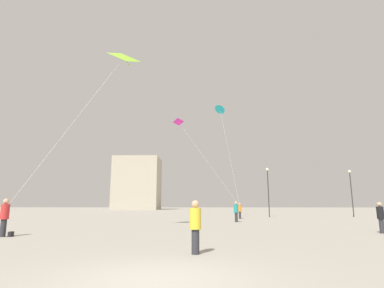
{
  "coord_description": "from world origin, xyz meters",
  "views": [
    {
      "loc": [
        1.04,
        -6.81,
        1.53
      ],
      "look_at": [
        0.0,
        19.56,
        6.68
      ],
      "focal_mm": 28.96,
      "sensor_mm": 36.0,
      "label": 1
    }
  ],
  "objects_px": {
    "person_in_red": "(5,216)",
    "kite_magenta_delta": "(180,125)",
    "person_in_black": "(381,216)",
    "person_in_yellow": "(195,224)",
    "lamppost_west": "(351,186)",
    "building_left_hall": "(138,183)",
    "person_in_orange": "(240,210)",
    "handbag_beside_flyer": "(11,234)",
    "person_in_teal": "(236,211)",
    "kite_cyan_diamond": "(220,109)",
    "lamppost_east": "(268,185)",
    "kite_lime_delta": "(123,58)"
  },
  "relations": [
    {
      "from": "person_in_black",
      "to": "person_in_yellow",
      "type": "bearing_deg",
      "value": -151.33
    },
    {
      "from": "person_in_red",
      "to": "building_left_hall",
      "type": "bearing_deg",
      "value": -80.35
    },
    {
      "from": "person_in_yellow",
      "to": "building_left_hall",
      "type": "xyz_separation_m",
      "value": [
        -19.75,
        82.75,
        6.77
      ]
    },
    {
      "from": "person_in_orange",
      "to": "handbag_beside_flyer",
      "type": "xyz_separation_m",
      "value": [
        -13.12,
        -19.2,
        -0.79
      ]
    },
    {
      "from": "lamppost_west",
      "to": "person_in_red",
      "type": "bearing_deg",
      "value": -138.66
    },
    {
      "from": "person_in_orange",
      "to": "person_in_yellow",
      "type": "height_order",
      "value": "person_in_orange"
    },
    {
      "from": "person_in_black",
      "to": "person_in_teal",
      "type": "relative_size",
      "value": 0.93
    },
    {
      "from": "kite_magenta_delta",
      "to": "lamppost_east",
      "type": "relative_size",
      "value": 1.71
    },
    {
      "from": "person_in_black",
      "to": "lamppost_east",
      "type": "height_order",
      "value": "lamppost_east"
    },
    {
      "from": "handbag_beside_flyer",
      "to": "kite_cyan_diamond",
      "type": "bearing_deg",
      "value": 64.34
    },
    {
      "from": "building_left_hall",
      "to": "handbag_beside_flyer",
      "type": "xyz_separation_m",
      "value": [
        10.73,
        -77.77,
        -7.55
      ]
    },
    {
      "from": "person_in_orange",
      "to": "lamppost_west",
      "type": "xyz_separation_m",
      "value": [
        14.45,
        5.26,
        2.87
      ]
    },
    {
      "from": "person_in_yellow",
      "to": "kite_cyan_diamond",
      "type": "xyz_separation_m",
      "value": [
        2.44,
        28.84,
        12.79
      ]
    },
    {
      "from": "handbag_beside_flyer",
      "to": "person_in_orange",
      "type": "bearing_deg",
      "value": 55.66
    },
    {
      "from": "person_in_orange",
      "to": "building_left_hall",
      "type": "distance_m",
      "value": 63.59
    },
    {
      "from": "person_in_yellow",
      "to": "kite_lime_delta",
      "type": "height_order",
      "value": "kite_lime_delta"
    },
    {
      "from": "person_in_yellow",
      "to": "lamppost_east",
      "type": "distance_m",
      "value": 29.32
    },
    {
      "from": "building_left_hall",
      "to": "lamppost_west",
      "type": "relative_size",
      "value": 2.66
    },
    {
      "from": "person_in_black",
      "to": "kite_lime_delta",
      "type": "relative_size",
      "value": 0.16
    },
    {
      "from": "kite_cyan_diamond",
      "to": "kite_magenta_delta",
      "type": "bearing_deg",
      "value": -142.63
    },
    {
      "from": "person_in_orange",
      "to": "person_in_yellow",
      "type": "relative_size",
      "value": 1.01
    },
    {
      "from": "kite_cyan_diamond",
      "to": "handbag_beside_flyer",
      "type": "height_order",
      "value": "kite_cyan_diamond"
    },
    {
      "from": "person_in_orange",
      "to": "kite_magenta_delta",
      "type": "height_order",
      "value": "kite_magenta_delta"
    },
    {
      "from": "person_in_yellow",
      "to": "handbag_beside_flyer",
      "type": "relative_size",
      "value": 5.17
    },
    {
      "from": "building_left_hall",
      "to": "person_in_red",
      "type": "bearing_deg",
      "value": -82.41
    },
    {
      "from": "lamppost_east",
      "to": "lamppost_west",
      "type": "distance_m",
      "value": 10.61
    },
    {
      "from": "person_in_black",
      "to": "lamppost_east",
      "type": "distance_m",
      "value": 20.91
    },
    {
      "from": "person_in_yellow",
      "to": "lamppost_west",
      "type": "height_order",
      "value": "lamppost_west"
    },
    {
      "from": "kite_magenta_delta",
      "to": "lamppost_east",
      "type": "distance_m",
      "value": 12.88
    },
    {
      "from": "kite_magenta_delta",
      "to": "building_left_hall",
      "type": "relative_size",
      "value": 0.66
    },
    {
      "from": "person_in_red",
      "to": "person_in_orange",
      "type": "bearing_deg",
      "value": -122.85
    },
    {
      "from": "person_in_orange",
      "to": "kite_magenta_delta",
      "type": "distance_m",
      "value": 11.84
    },
    {
      "from": "kite_lime_delta",
      "to": "lamppost_east",
      "type": "bearing_deg",
      "value": 55.79
    },
    {
      "from": "person_in_teal",
      "to": "person_in_yellow",
      "type": "distance_m",
      "value": 18.1
    },
    {
      "from": "person_in_orange",
      "to": "lamppost_east",
      "type": "distance_m",
      "value": 6.24
    },
    {
      "from": "person_in_teal",
      "to": "lamppost_west",
      "type": "xyz_separation_m",
      "value": [
        15.48,
        11.62,
        2.82
      ]
    },
    {
      "from": "person_in_black",
      "to": "lamppost_west",
      "type": "xyz_separation_m",
      "value": [
        8.77,
        22.04,
        2.88
      ]
    },
    {
      "from": "person_in_orange",
      "to": "handbag_beside_flyer",
      "type": "bearing_deg",
      "value": -78.52
    },
    {
      "from": "person_in_black",
      "to": "person_in_red",
      "type": "bearing_deg",
      "value": 179.03
    },
    {
      "from": "kite_magenta_delta",
      "to": "person_in_orange",
      "type": "bearing_deg",
      "value": -7.92
    },
    {
      "from": "kite_lime_delta",
      "to": "building_left_hall",
      "type": "distance_m",
      "value": 75.45
    },
    {
      "from": "person_in_teal",
      "to": "lamppost_east",
      "type": "distance_m",
      "value": 11.71
    },
    {
      "from": "person_in_red",
      "to": "kite_magenta_delta",
      "type": "distance_m",
      "value": 23.48
    },
    {
      "from": "lamppost_east",
      "to": "handbag_beside_flyer",
      "type": "xyz_separation_m",
      "value": [
        -17.05,
        -23.06,
        -3.75
      ]
    },
    {
      "from": "building_left_hall",
      "to": "lamppost_east",
      "type": "relative_size",
      "value": 2.6
    },
    {
      "from": "kite_magenta_delta",
      "to": "lamppost_west",
      "type": "xyz_separation_m",
      "value": [
        21.01,
        4.35,
        -6.95
      ]
    },
    {
      "from": "person_in_red",
      "to": "lamppost_east",
      "type": "relative_size",
      "value": 0.31
    },
    {
      "from": "person_in_teal",
      "to": "kite_cyan_diamond",
      "type": "height_order",
      "value": "kite_cyan_diamond"
    },
    {
      "from": "person_in_black",
      "to": "kite_lime_delta",
      "type": "xyz_separation_m",
      "value": [
        -14.81,
        1.42,
        10.17
      ]
    },
    {
      "from": "person_in_orange",
      "to": "building_left_hall",
      "type": "relative_size",
      "value": 0.11
    }
  ]
}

